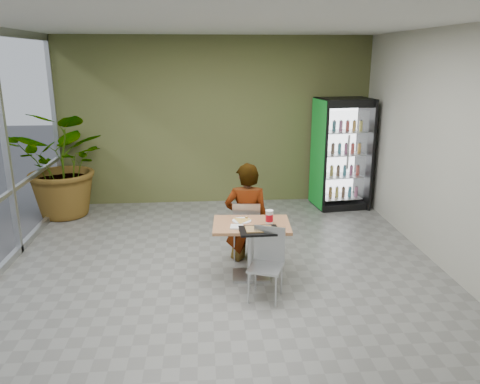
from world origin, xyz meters
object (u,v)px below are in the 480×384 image
object	(u,v)px
dining_table	(251,239)
chair_near	(268,257)
chair_far	(246,226)
potted_plant	(66,164)
beverage_fridge	(342,154)
cafeteria_tray	(259,231)
seated_woman	(247,222)
soda_cup	(269,217)

from	to	relation	value
dining_table	chair_near	distance (m)	0.53
chair_far	potted_plant	bearing A→B (deg)	-29.80
chair_near	beverage_fridge	bearing A→B (deg)	82.42
dining_table	cafeteria_tray	distance (m)	0.39
beverage_fridge	potted_plant	world-z (taller)	beverage_fridge
chair_near	seated_woman	bearing A→B (deg)	118.70
dining_table	cafeteria_tray	xyz separation A→B (m)	(0.06, -0.31, 0.23)
dining_table	seated_woman	world-z (taller)	seated_woman
beverage_fridge	cafeteria_tray	bearing A→B (deg)	-128.28
dining_table	soda_cup	size ratio (longest dim) A/B	5.71
chair_far	cafeteria_tray	xyz separation A→B (m)	(0.08, -0.85, 0.26)
soda_cup	cafeteria_tray	world-z (taller)	soda_cup
chair_near	beverage_fridge	world-z (taller)	beverage_fridge
chair_far	chair_near	size ratio (longest dim) A/B	1.01
beverage_fridge	seated_woman	bearing A→B (deg)	-137.99
dining_table	potted_plant	world-z (taller)	potted_plant
cafeteria_tray	chair_near	bearing A→B (deg)	-68.62
seated_woman	soda_cup	bearing A→B (deg)	117.07
chair_far	seated_woman	world-z (taller)	seated_woman
cafeteria_tray	beverage_fridge	distance (m)	3.79
cafeteria_tray	beverage_fridge	size ratio (longest dim) A/B	0.23
chair_near	cafeteria_tray	xyz separation A→B (m)	(-0.08, 0.20, 0.26)
cafeteria_tray	beverage_fridge	world-z (taller)	beverage_fridge
chair_near	soda_cup	world-z (taller)	soda_cup
beverage_fridge	dining_table	bearing A→B (deg)	-131.68
seated_woman	potted_plant	bearing A→B (deg)	-29.21
chair_near	beverage_fridge	distance (m)	3.95
seated_woman	cafeteria_tray	world-z (taller)	seated_woman
dining_table	soda_cup	xyz separation A→B (m)	(0.23, -0.02, 0.30)
seated_woman	potted_plant	world-z (taller)	potted_plant
beverage_fridge	chair_near	bearing A→B (deg)	-125.72
chair_far	beverage_fridge	bearing A→B (deg)	-124.29
chair_far	cafeteria_tray	bearing A→B (deg)	101.42
chair_far	seated_woman	bearing A→B (deg)	-97.51
dining_table	soda_cup	world-z (taller)	soda_cup
seated_woman	chair_far	bearing A→B (deg)	82.49
dining_table	chair_near	world-z (taller)	chair_near
chair_far	soda_cup	world-z (taller)	soda_cup
soda_cup	cafeteria_tray	size ratio (longest dim) A/B	0.37
chair_far	soda_cup	xyz separation A→B (m)	(0.24, -0.57, 0.33)
chair_near	potted_plant	xyz separation A→B (m)	(-3.20, 3.28, 0.46)
dining_table	potted_plant	bearing A→B (deg)	137.84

